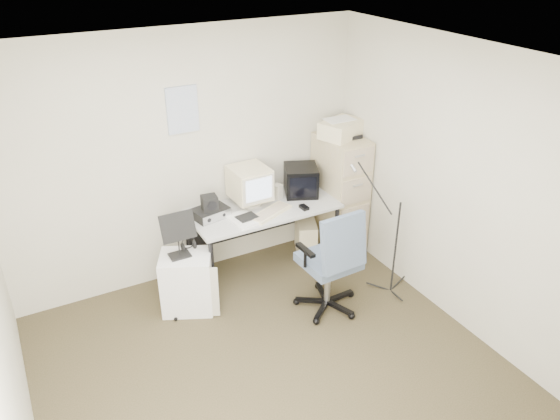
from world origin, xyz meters
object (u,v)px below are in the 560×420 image
desk (264,238)px  office_chair (329,259)px  filing_cabinet (339,194)px  side_cart (187,282)px

desk → office_chair: bearing=-75.7°
desk → office_chair: size_ratio=1.39×
filing_cabinet → office_chair: filing_cabinet is taller
desk → side_cart: size_ratio=2.60×
side_cart → filing_cabinet: bearing=33.6°
filing_cabinet → desk: 0.99m
office_chair → side_cart: size_ratio=1.87×
filing_cabinet → office_chair: size_ratio=1.20×
desk → office_chair: office_chair is taller
desk → side_cart: bearing=-164.7°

